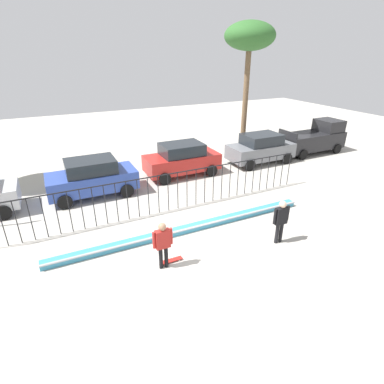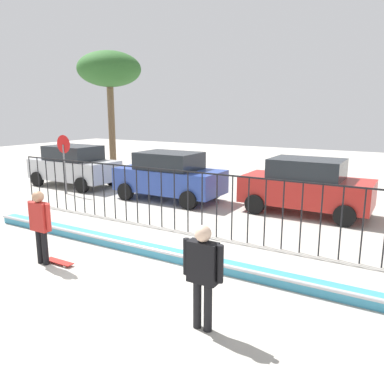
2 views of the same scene
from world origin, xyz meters
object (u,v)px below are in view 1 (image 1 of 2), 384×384
at_px(skateboarder, 163,241).
at_px(parked_car_red, 182,159).
at_px(parked_car_gray, 261,148).
at_px(pickup_truck, 314,138).
at_px(camera_operator, 281,218).
at_px(parked_car_blue, 92,177).
at_px(palm_tree_tall, 250,39).
at_px(skateboard, 171,260).

bearing_deg(skateboarder, parked_car_red, 84.25).
bearing_deg(parked_car_gray, pickup_truck, 2.30).
relative_size(camera_operator, parked_car_blue, 0.41).
bearing_deg(parked_car_red, parked_car_blue, -176.49).
distance_m(parked_car_gray, pickup_truck, 4.86).
xyz_separation_m(parked_car_gray, palm_tree_tall, (0.26, 2.45, 6.41)).
bearing_deg(parked_car_blue, parked_car_red, 4.97).
bearing_deg(camera_operator, parked_car_blue, -41.14).
relative_size(parked_car_red, palm_tree_tall, 0.51).
bearing_deg(skateboard, pickup_truck, 9.48).
bearing_deg(skateboarder, parked_car_blue, 121.66).
bearing_deg(camera_operator, parked_car_red, -75.18).
bearing_deg(palm_tree_tall, pickup_truck, -26.12).
height_order(skateboard, pickup_truck, pickup_truck).
xyz_separation_m(camera_operator, parked_car_blue, (-5.64, 7.44, -0.09)).
height_order(skateboarder, parked_car_red, parked_car_red).
bearing_deg(palm_tree_tall, parked_car_red, -158.78).
relative_size(skateboarder, parked_car_blue, 0.40).
xyz_separation_m(skateboarder, camera_operator, (4.51, -0.49, 0.02)).
xyz_separation_m(skateboard, palm_tree_tall, (9.48, 9.67, 7.32)).
bearing_deg(camera_operator, palm_tree_tall, -105.56).
relative_size(camera_operator, parked_car_gray, 0.41).
relative_size(parked_car_gray, pickup_truck, 0.91).
bearing_deg(camera_operator, skateboarder, 5.49).
bearing_deg(parked_car_red, parked_car_gray, -5.86).
relative_size(skateboarder, palm_tree_tall, 0.20).
xyz_separation_m(skateboard, parked_car_gray, (9.22, 7.22, 0.91)).
height_order(skateboarder, parked_car_gray, parked_car_gray).
distance_m(skateboarder, skateboard, 1.05).
bearing_deg(skateboarder, camera_operator, 16.22).
height_order(camera_operator, pickup_truck, pickup_truck).
height_order(parked_car_blue, parked_car_red, same).
distance_m(parked_car_red, parked_car_gray, 5.50).
bearing_deg(skateboarder, parked_car_gray, 60.07).
distance_m(skateboard, parked_car_red, 8.37).
bearing_deg(parked_car_red, camera_operator, -90.45).
xyz_separation_m(skateboarder, parked_car_gray, (9.56, 7.38, -0.06)).
height_order(skateboarder, palm_tree_tall, palm_tree_tall).
distance_m(parked_car_blue, parked_car_red, 5.24).
height_order(skateboard, parked_car_blue, parked_car_blue).
distance_m(camera_operator, parked_car_gray, 9.35).
height_order(skateboarder, camera_operator, camera_operator).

